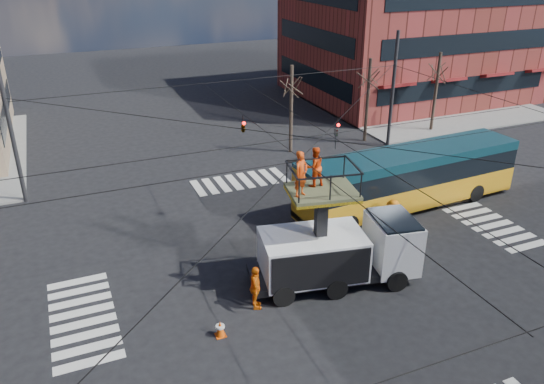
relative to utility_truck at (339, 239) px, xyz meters
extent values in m
plane|color=black|center=(-0.22, 1.58, -2.01)|extent=(120.00, 120.00, 0.00)
cube|color=slate|center=(20.78, 22.58, -1.95)|extent=(18.00, 18.00, 0.12)
cube|color=black|center=(-13.22, 25.58, 0.32)|extent=(0.12, 13.60, 1.50)
cube|color=maroon|center=(21.78, 25.58, 4.99)|extent=(20.00, 16.00, 14.00)
cube|color=black|center=(21.78, 17.58, 0.44)|extent=(17.00, 0.12, 1.58)
cube|color=black|center=(11.78, 25.58, 0.44)|extent=(0.12, 13.60, 1.58)
cube|color=black|center=(21.78, 17.58, 3.94)|extent=(17.00, 0.12, 1.57)
cube|color=black|center=(11.78, 25.58, 3.94)|extent=(0.12, 13.60, 1.57)
cylinder|color=#2D2D30|center=(11.78, 13.58, 1.99)|extent=(0.24, 0.24, 8.00)
cylinder|color=#2D2D30|center=(-12.22, 13.58, 1.99)|extent=(0.24, 0.24, 8.00)
cylinder|color=black|center=(-0.22, 13.58, 3.69)|extent=(24.00, 0.03, 0.03)
cylinder|color=black|center=(11.78, 1.58, 3.69)|extent=(0.03, 24.00, 0.03)
cylinder|color=black|center=(-0.22, 1.58, 3.89)|extent=(24.02, 24.02, 0.03)
cylinder|color=black|center=(-0.22, 1.58, 3.89)|extent=(24.02, 24.02, 0.03)
cylinder|color=black|center=(-0.22, 0.38, 3.59)|extent=(24.00, 0.03, 0.03)
cylinder|color=black|center=(-0.22, 2.78, 3.59)|extent=(24.00, 0.03, 0.03)
cylinder|color=black|center=(-1.42, 1.58, 3.49)|extent=(0.03, 24.00, 0.03)
cylinder|color=black|center=(0.98, 1.58, 3.49)|extent=(0.03, 24.00, 0.03)
imported|color=black|center=(2.28, 4.58, 3.09)|extent=(0.16, 0.20, 1.00)
imported|color=black|center=(-1.72, 6.58, 3.34)|extent=(0.26, 1.24, 0.50)
cylinder|color=#382B21|center=(4.78, 15.08, 0.99)|extent=(0.24, 0.24, 6.00)
cylinder|color=#382B21|center=(10.78, 15.08, 0.99)|extent=(0.24, 0.24, 6.00)
cylinder|color=#382B21|center=(16.78, 15.08, 0.99)|extent=(0.24, 0.24, 6.00)
cube|color=black|center=(-0.20, 0.03, -1.46)|extent=(7.29, 3.45, 0.30)
cube|color=silver|center=(2.36, -0.45, -0.46)|extent=(2.21, 2.69, 2.20)
cube|color=black|center=(2.36, -0.45, 0.34)|extent=(2.00, 2.56, 0.80)
cube|color=silver|center=(-1.08, 0.20, -0.56)|extent=(4.59, 3.23, 1.80)
cylinder|color=black|center=(1.95, -1.54, -1.56)|extent=(0.95, 0.51, 0.90)
cylinder|color=black|center=(2.37, 0.72, -1.56)|extent=(0.95, 0.51, 0.90)
cylinder|color=black|center=(-0.61, -1.06, -1.56)|extent=(0.95, 0.51, 0.90)
cylinder|color=black|center=(-0.18, 1.20, -1.56)|extent=(0.95, 0.51, 0.90)
cylinder|color=black|center=(-2.77, -0.66, -1.56)|extent=(0.95, 0.51, 0.90)
cylinder|color=black|center=(-2.34, 1.61, -1.56)|extent=(0.95, 0.51, 0.90)
cube|color=black|center=(-0.79, 0.14, 0.83)|extent=(0.53, 0.53, 2.89)
cube|color=#3B4428|center=(-0.79, 0.14, 2.28)|extent=(2.94, 2.54, 0.12)
cube|color=yellow|center=(-0.79, 0.14, 2.16)|extent=(2.94, 2.54, 0.12)
imported|color=#EC450E|center=(-1.81, -0.02, 3.23)|extent=(0.78, 0.68, 1.79)
imported|color=#EC450E|center=(-0.91, 0.62, 3.14)|extent=(0.80, 0.64, 1.61)
cube|color=orange|center=(7.07, 4.85, -1.06)|extent=(13.03, 3.26, 1.30)
cube|color=black|center=(7.07, 4.85, 0.14)|extent=(13.03, 3.21, 1.10)
cube|color=#0C2E38|center=(7.07, 4.85, 0.94)|extent=(13.03, 3.26, 0.50)
cube|color=orange|center=(0.72, 4.53, -0.41)|extent=(0.38, 2.48, 2.80)
cube|color=orange|center=(13.42, 5.18, -0.41)|extent=(0.38, 2.48, 2.80)
cube|color=black|center=(0.67, 4.52, -1.56)|extent=(0.28, 2.60, 0.30)
cube|color=gold|center=(0.82, 4.53, 0.84)|extent=(0.18, 1.60, 0.35)
cylinder|color=black|center=(2.61, 3.44, -1.51)|extent=(1.01, 0.35, 1.00)
cylinder|color=black|center=(2.49, 5.80, -1.51)|extent=(1.01, 0.35, 1.00)
cylinder|color=black|center=(11.00, 3.87, -1.51)|extent=(1.01, 0.35, 1.00)
cylinder|color=black|center=(10.87, 6.23, -1.51)|extent=(1.01, 0.35, 1.00)
cone|color=#ED510A|center=(-5.65, -1.47, -1.69)|extent=(0.36, 0.36, 0.64)
imported|color=orange|center=(-3.85, -0.41, -1.08)|extent=(0.75, 1.18, 1.86)
imported|color=orange|center=(4.55, 2.62, -1.11)|extent=(1.03, 1.32, 1.81)
camera|label=1|loc=(-9.90, -16.41, 10.92)|focal=35.00mm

